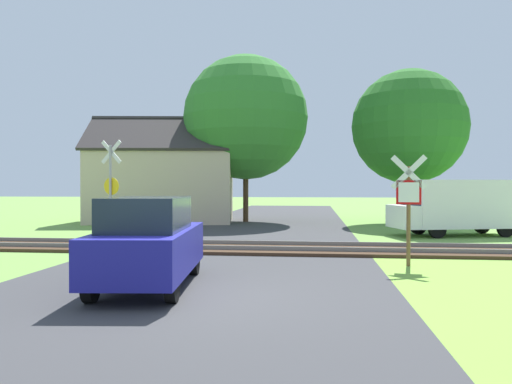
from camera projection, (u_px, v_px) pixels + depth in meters
ground_plane at (181, 296)px, 9.05m from camera, size 160.00×160.00×0.00m
road_asphalt at (205, 276)px, 11.04m from camera, size 8.04×80.00×0.01m
rail_track at (236, 248)px, 15.56m from camera, size 60.00×2.60×0.22m
stop_sign_near at (409, 201)px, 12.36m from camera, size 0.87×0.19×2.77m
crossing_sign_far at (111, 184)px, 18.21m from camera, size 0.86×0.25×3.68m
house at (164, 184)px, 27.98m from camera, size 8.66×6.79×5.91m
tree_center at (246, 118)px, 27.87m from camera, size 6.93×6.93×9.29m
tree_right at (409, 127)px, 26.45m from camera, size 6.04×6.04×8.18m
mail_truck at (457, 205)px, 19.98m from camera, size 5.21×3.07×2.24m
parked_car at (149, 242)px, 9.81m from camera, size 2.04×4.15×1.78m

